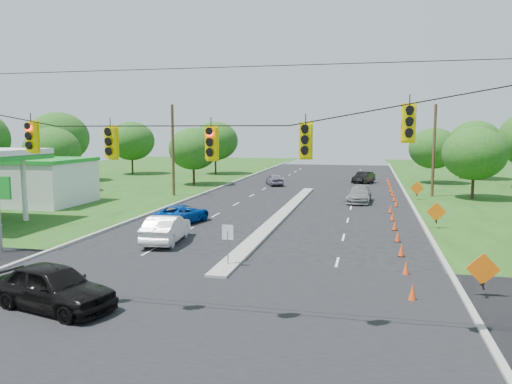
% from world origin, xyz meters
% --- Properties ---
extents(ground, '(160.00, 160.00, 0.00)m').
position_xyz_m(ground, '(0.00, 0.00, 0.00)').
color(ground, black).
rests_on(ground, ground).
extents(cross_street, '(160.00, 14.00, 0.02)m').
position_xyz_m(cross_street, '(0.00, 0.00, 0.00)').
color(cross_street, black).
rests_on(cross_street, ground).
extents(curb_left, '(0.25, 110.00, 0.16)m').
position_xyz_m(curb_left, '(-10.10, 30.00, 0.00)').
color(curb_left, gray).
rests_on(curb_left, ground).
extents(curb_right, '(0.25, 110.00, 0.16)m').
position_xyz_m(curb_right, '(10.10, 30.00, 0.00)').
color(curb_right, gray).
rests_on(curb_right, ground).
extents(median, '(1.00, 34.00, 0.18)m').
position_xyz_m(median, '(0.00, 21.00, 0.00)').
color(median, gray).
rests_on(median, ground).
extents(median_sign, '(0.55, 0.06, 2.05)m').
position_xyz_m(median_sign, '(0.00, 6.00, 1.46)').
color(median_sign, gray).
rests_on(median_sign, ground).
extents(signal_span, '(25.60, 0.32, 9.00)m').
position_xyz_m(signal_span, '(-0.05, -1.00, 4.97)').
color(signal_span, '#422D1C').
rests_on(signal_span, ground).
extents(utility_pole_far_left, '(0.28, 0.28, 9.00)m').
position_xyz_m(utility_pole_far_left, '(-12.50, 30.00, 4.50)').
color(utility_pole_far_left, '#422D1C').
rests_on(utility_pole_far_left, ground).
extents(utility_pole_far_right, '(0.28, 0.28, 9.00)m').
position_xyz_m(utility_pole_far_right, '(12.50, 35.00, 4.50)').
color(utility_pole_far_right, '#422D1C').
rests_on(utility_pole_far_right, ground).
extents(gas_station, '(18.40, 19.70, 5.20)m').
position_xyz_m(gas_station, '(-23.64, 20.24, 2.58)').
color(gas_station, white).
rests_on(gas_station, ground).
extents(cone_0, '(0.32, 0.32, 0.70)m').
position_xyz_m(cone_0, '(8.15, 3.00, 0.35)').
color(cone_0, '#EC4918').
rests_on(cone_0, ground).
extents(cone_1, '(0.32, 0.32, 0.70)m').
position_xyz_m(cone_1, '(8.15, 6.50, 0.35)').
color(cone_1, '#EC4918').
rests_on(cone_1, ground).
extents(cone_2, '(0.32, 0.32, 0.70)m').
position_xyz_m(cone_2, '(8.15, 10.00, 0.35)').
color(cone_2, '#EC4918').
rests_on(cone_2, ground).
extents(cone_3, '(0.32, 0.32, 0.70)m').
position_xyz_m(cone_3, '(8.15, 13.50, 0.35)').
color(cone_3, '#EC4918').
rests_on(cone_3, ground).
extents(cone_4, '(0.32, 0.32, 0.70)m').
position_xyz_m(cone_4, '(8.15, 17.00, 0.35)').
color(cone_4, '#EC4918').
rests_on(cone_4, ground).
extents(cone_5, '(0.32, 0.32, 0.70)m').
position_xyz_m(cone_5, '(8.15, 20.50, 0.35)').
color(cone_5, '#EC4918').
rests_on(cone_5, ground).
extents(cone_6, '(0.32, 0.32, 0.70)m').
position_xyz_m(cone_6, '(8.15, 24.00, 0.35)').
color(cone_6, '#EC4918').
rests_on(cone_6, ground).
extents(cone_7, '(0.32, 0.32, 0.70)m').
position_xyz_m(cone_7, '(8.75, 27.50, 0.35)').
color(cone_7, '#EC4918').
rests_on(cone_7, ground).
extents(cone_8, '(0.32, 0.32, 0.70)m').
position_xyz_m(cone_8, '(8.75, 31.00, 0.35)').
color(cone_8, '#EC4918').
rests_on(cone_8, ground).
extents(cone_9, '(0.32, 0.32, 0.70)m').
position_xyz_m(cone_9, '(8.75, 34.50, 0.35)').
color(cone_9, '#EC4918').
rests_on(cone_9, ground).
extents(cone_10, '(0.32, 0.32, 0.70)m').
position_xyz_m(cone_10, '(8.75, 38.00, 0.35)').
color(cone_10, '#EC4918').
rests_on(cone_10, ground).
extents(cone_11, '(0.32, 0.32, 0.70)m').
position_xyz_m(cone_11, '(8.75, 41.50, 0.35)').
color(cone_11, '#EC4918').
rests_on(cone_11, ground).
extents(cone_12, '(0.32, 0.32, 0.70)m').
position_xyz_m(cone_12, '(8.75, 45.00, 0.35)').
color(cone_12, '#EC4918').
rests_on(cone_12, ground).
extents(cone_13, '(0.32, 0.32, 0.70)m').
position_xyz_m(cone_13, '(8.75, 48.50, 0.35)').
color(cone_13, '#EC4918').
rests_on(cone_13, ground).
extents(work_sign_0, '(1.27, 0.58, 1.37)m').
position_xyz_m(work_sign_0, '(10.80, 4.00, 1.09)').
color(work_sign_0, black).
rests_on(work_sign_0, ground).
extents(work_sign_1, '(1.27, 0.58, 1.37)m').
position_xyz_m(work_sign_1, '(10.80, 18.00, 1.09)').
color(work_sign_1, black).
rests_on(work_sign_1, ground).
extents(work_sign_2, '(1.27, 0.58, 1.37)m').
position_xyz_m(work_sign_2, '(10.80, 32.00, 1.09)').
color(work_sign_2, black).
rests_on(work_sign_2, ground).
extents(tree_2, '(5.88, 5.88, 6.86)m').
position_xyz_m(tree_2, '(-26.00, 30.00, 4.34)').
color(tree_2, black).
rests_on(tree_2, ground).
extents(tree_3, '(7.56, 7.56, 8.82)m').
position_xyz_m(tree_3, '(-32.00, 40.00, 5.58)').
color(tree_3, black).
rests_on(tree_3, ground).
extents(tree_4, '(6.72, 6.72, 7.84)m').
position_xyz_m(tree_4, '(-28.00, 52.00, 4.96)').
color(tree_4, black).
rests_on(tree_4, ground).
extents(tree_5, '(5.88, 5.88, 6.86)m').
position_xyz_m(tree_5, '(-14.00, 40.00, 4.34)').
color(tree_5, black).
rests_on(tree_5, ground).
extents(tree_6, '(6.72, 6.72, 7.84)m').
position_xyz_m(tree_6, '(-16.00, 55.00, 4.96)').
color(tree_6, black).
rests_on(tree_6, ground).
extents(tree_9, '(5.88, 5.88, 6.86)m').
position_xyz_m(tree_9, '(16.00, 34.00, 4.34)').
color(tree_9, black).
rests_on(tree_9, ground).
extents(tree_11, '(6.72, 6.72, 7.84)m').
position_xyz_m(tree_11, '(20.00, 55.00, 4.96)').
color(tree_11, black).
rests_on(tree_11, ground).
extents(tree_12, '(5.88, 5.88, 6.86)m').
position_xyz_m(tree_12, '(14.00, 48.00, 4.34)').
color(tree_12, black).
rests_on(tree_12, ground).
extents(black_sedan, '(5.30, 3.20, 1.69)m').
position_xyz_m(black_sedan, '(-4.61, -0.79, 0.84)').
color(black_sedan, black).
rests_on(black_sedan, ground).
extents(white_sedan, '(2.20, 5.01, 1.60)m').
position_xyz_m(white_sedan, '(-4.99, 10.41, 0.80)').
color(white_sedan, white).
rests_on(white_sedan, ground).
extents(blue_pickup, '(3.17, 5.14, 1.33)m').
position_xyz_m(blue_pickup, '(-6.29, 16.23, 0.66)').
color(blue_pickup, '#00379D').
rests_on(blue_pickup, ground).
extents(silver_car_far, '(2.30, 5.09, 1.45)m').
position_xyz_m(silver_car_far, '(5.60, 29.52, 0.72)').
color(silver_car_far, gray).
rests_on(silver_car_far, ground).
extents(silver_car_oncoming, '(3.03, 4.41, 1.39)m').
position_xyz_m(silver_car_oncoming, '(-4.54, 41.93, 0.70)').
color(silver_car_oncoming, slate).
rests_on(silver_car_oncoming, ground).
extents(dark_car_receding, '(2.90, 4.74, 1.47)m').
position_xyz_m(dark_car_receding, '(5.78, 46.17, 0.74)').
color(dark_car_receding, black).
rests_on(dark_car_receding, ground).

